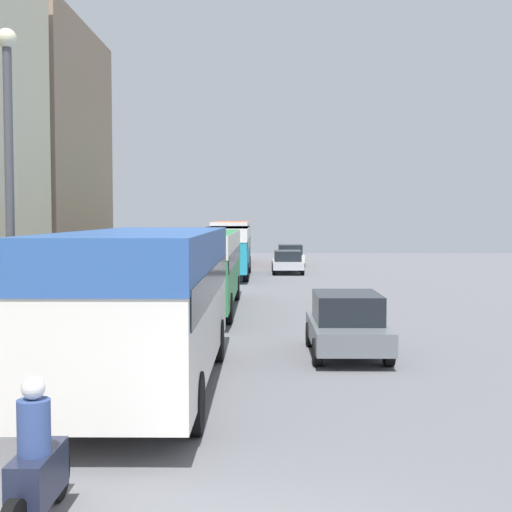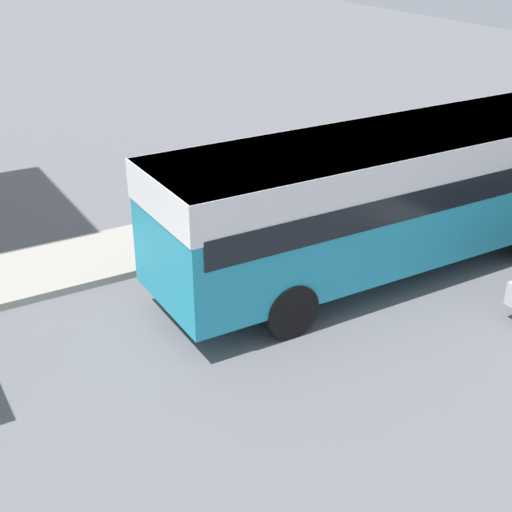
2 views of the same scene
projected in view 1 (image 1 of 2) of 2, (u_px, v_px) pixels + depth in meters
building_far_terrace at (13, 168)px, 26.31m from camera, size 5.60×8.39×10.43m
bus_lead at (147, 288)px, 14.00m from camera, size 2.66×9.23×3.16m
bus_following at (202, 259)px, 25.96m from camera, size 2.50×10.56×2.87m
bus_third_in_line at (227, 244)px, 40.34m from camera, size 2.56×9.70×2.83m
bus_rear at (232, 236)px, 51.62m from camera, size 2.54×9.71×3.05m
motorcycle_behind_lead at (36, 469)px, 7.79m from camera, size 0.38×2.24×1.73m
car_crossing at (290, 255)px, 49.20m from camera, size 1.91×4.07×1.49m
car_far_curb at (347, 323)px, 17.61m from camera, size 1.86×4.01×1.55m
car_distant at (287, 261)px, 43.14m from camera, size 1.88×4.38×1.37m
pedestrian_near_curb at (172, 261)px, 39.17m from camera, size 0.43×0.43×1.65m
lamp_post at (9, 183)px, 12.90m from camera, size 0.36×0.36×6.67m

